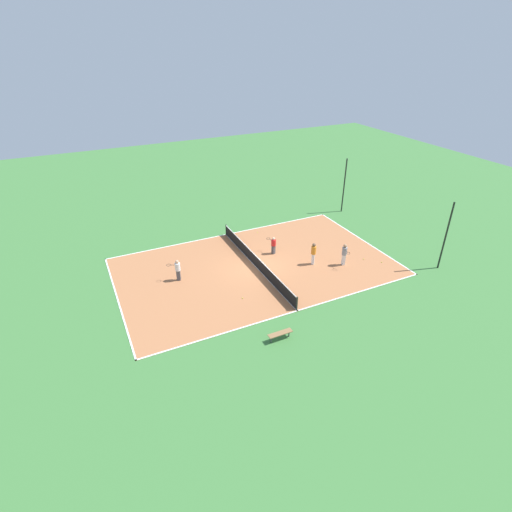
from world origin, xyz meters
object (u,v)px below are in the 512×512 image
object	(u,v)px
player_coach_red	(273,244)
tennis_ball_right_alley	(382,262)
tennis_ball_far_baseline	(243,298)
tennis_net	(256,261)
player_near_white	(178,269)
bench	(280,334)
fence_post_back_left	(344,186)
player_center_orange	(314,252)
player_baseline_gray	(344,253)
tennis_ball_midcourt	(364,259)
tennis_ball_near_net	(258,232)
fence_post_back_right	(446,236)

from	to	relation	value
player_coach_red	tennis_ball_right_alley	bearing A→B (deg)	-140.45
tennis_ball_far_baseline	player_coach_red	bearing A→B (deg)	134.28
tennis_net	player_near_white	distance (m)	5.64
tennis_ball_right_alley	tennis_ball_far_baseline	size ratio (longest dim) A/B	1.00
bench	fence_post_back_left	xyz separation A→B (m)	(-13.51, 14.04, 2.16)
tennis_ball_right_alley	player_near_white	bearing A→B (deg)	-106.41
tennis_ball_right_alley	player_center_orange	bearing A→B (deg)	-113.58
bench	fence_post_back_left	world-z (taller)	fence_post_back_left
tennis_net	player_baseline_gray	size ratio (longest dim) A/B	6.87
bench	tennis_ball_midcourt	bearing A→B (deg)	27.20
tennis_ball_near_net	fence_post_back_left	world-z (taller)	fence_post_back_left
tennis_ball_right_alley	tennis_ball_far_baseline	world-z (taller)	same
tennis_ball_near_net	tennis_net	bearing A→B (deg)	-27.07
tennis_net	player_near_white	world-z (taller)	player_near_white
tennis_ball_near_net	tennis_ball_far_baseline	size ratio (longest dim) A/B	1.00
tennis_ball_right_alley	tennis_ball_midcourt	bearing A→B (deg)	-136.24
player_baseline_gray	player_center_orange	xyz separation A→B (m)	(-1.07, -1.94, 0.00)
player_center_orange	fence_post_back_right	distance (m)	9.17
tennis_net	player_center_orange	distance (m)	4.22
tennis_ball_right_alley	tennis_ball_far_baseline	distance (m)	11.17
player_baseline_gray	tennis_ball_far_baseline	size ratio (longest dim) A/B	24.91
player_coach_red	tennis_ball_far_baseline	xyz separation A→B (m)	(4.46, -4.57, -0.74)
tennis_ball_midcourt	fence_post_back_right	bearing A→B (deg)	51.56
player_coach_red	player_center_orange	xyz separation A→B (m)	(2.68, 1.87, 0.21)
tennis_ball_far_baseline	player_baseline_gray	bearing A→B (deg)	94.81
player_center_orange	tennis_ball_near_net	xyz separation A→B (m)	(-6.49, -1.36, -0.94)
tennis_ball_midcourt	fence_post_back_right	distance (m)	5.80
fence_post_back_right	tennis_ball_right_alley	bearing A→B (deg)	-125.84
player_coach_red	fence_post_back_right	distance (m)	12.18
player_baseline_gray	bench	bearing A→B (deg)	-42.71
tennis_ball_right_alley	fence_post_back_right	world-z (taller)	fence_post_back_right
tennis_ball_midcourt	fence_post_back_left	xyz separation A→B (m)	(-8.40, 4.10, 2.48)
bench	tennis_ball_far_baseline	size ratio (longest dim) A/B	20.89
player_center_orange	tennis_ball_far_baseline	size ratio (longest dim) A/B	25.14
tennis_net	player_baseline_gray	bearing A→B (deg)	66.67
tennis_ball_right_alley	fence_post_back_left	world-z (taller)	fence_post_back_left
player_coach_red	tennis_ball_far_baseline	distance (m)	6.43
player_near_white	tennis_ball_far_baseline	bearing A→B (deg)	153.48
player_center_orange	tennis_ball_far_baseline	bearing A→B (deg)	144.98
tennis_ball_midcourt	tennis_ball_far_baseline	bearing A→B (deg)	-86.28
player_baseline_gray	tennis_ball_far_baseline	world-z (taller)	player_baseline_gray
tennis_ball_far_baseline	fence_post_back_left	xyz separation A→B (m)	(-9.06, 14.35, 2.48)
tennis_net	tennis_ball_near_net	size ratio (longest dim) A/B	171.18
tennis_ball_midcourt	player_coach_red	bearing A→B (deg)	-123.72
player_coach_red	tennis_ball_far_baseline	bearing A→B (deg)	119.57
player_baseline_gray	tennis_ball_right_alley	distance (m)	3.10
player_coach_red	tennis_ball_right_alley	distance (m)	8.15
fence_post_back_left	fence_post_back_right	xyz separation A→B (m)	(11.65, 0.00, 0.00)
tennis_net	tennis_ball_midcourt	bearing A→B (deg)	71.63
bench	fence_post_back_right	xyz separation A→B (m)	(-1.85, 14.04, 2.16)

